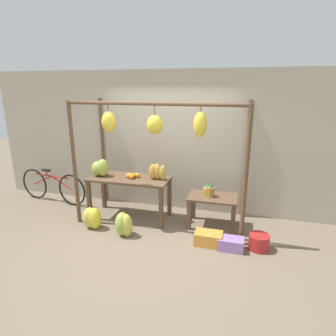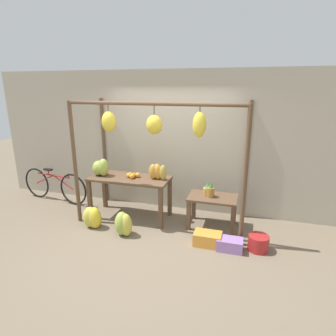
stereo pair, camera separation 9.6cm
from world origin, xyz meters
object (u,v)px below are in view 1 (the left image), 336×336
at_px(pineapple_cluster, 209,190).
at_px(parked_bicycle, 53,186).
at_px(banana_pile_ground_left, 93,218).
at_px(fruit_crate_white, 208,238).
at_px(papaya_pile, 157,172).
at_px(banana_pile_on_table, 100,168).
at_px(orange_pile, 132,176).
at_px(banana_pile_ground_right, 124,224).
at_px(fruit_crate_purple, 231,244).
at_px(blue_bucket, 259,242).

bearing_deg(pineapple_cluster, parked_bicycle, 176.55).
distance_m(pineapple_cluster, parked_bicycle, 3.48).
height_order(pineapple_cluster, banana_pile_ground_left, pineapple_cluster).
xyz_separation_m(fruit_crate_white, papaya_pile, (-1.07, 0.65, 0.85)).
xyz_separation_m(banana_pile_on_table, pineapple_cluster, (2.08, 0.10, -0.27)).
distance_m(orange_pile, parked_bicycle, 2.09).
xyz_separation_m(orange_pile, parked_bicycle, (-2.02, 0.26, -0.50)).
distance_m(pineapple_cluster, banana_pile_ground_right, 1.61).
relative_size(fruit_crate_white, fruit_crate_purple, 1.11).
bearing_deg(fruit_crate_white, pineapple_cluster, 98.94).
xyz_separation_m(banana_pile_ground_right, fruit_crate_purple, (1.79, 0.05, -0.11)).
relative_size(pineapple_cluster, fruit_crate_white, 0.63).
bearing_deg(papaya_pile, banana_pile_ground_right, -116.22).
xyz_separation_m(orange_pile, fruit_crate_white, (1.55, -0.60, -0.76)).
relative_size(banana_pile_ground_left, fruit_crate_white, 0.99).
xyz_separation_m(orange_pile, banana_pile_ground_left, (-0.53, -0.61, -0.67)).
relative_size(banana_pile_on_table, banana_pile_ground_left, 0.85).
relative_size(banana_pile_ground_right, fruit_crate_white, 0.96).
bearing_deg(banana_pile_ground_left, orange_pile, 48.76).
bearing_deg(parked_bicycle, banana_pile_on_table, -12.57).
bearing_deg(blue_bucket, pineapple_cluster, 147.06).
bearing_deg(parked_bicycle, blue_bucket, -10.22).
relative_size(orange_pile, banana_pile_ground_left, 0.58).
bearing_deg(orange_pile, fruit_crate_purple, -18.79).
height_order(blue_bucket, fruit_crate_purple, blue_bucket).
height_order(banana_pile_ground_left, banana_pile_ground_right, banana_pile_ground_right).
height_order(banana_pile_on_table, pineapple_cluster, banana_pile_on_table).
relative_size(parked_bicycle, papaya_pile, 4.91).
bearing_deg(fruit_crate_purple, pineapple_cluster, 123.23).
height_order(banana_pile_on_table, fruit_crate_purple, banana_pile_on_table).
distance_m(fruit_crate_white, papaya_pile, 1.51).
relative_size(parked_bicycle, fruit_crate_purple, 4.40).
distance_m(parked_bicycle, fruit_crate_purple, 4.03).
bearing_deg(pineapple_cluster, banana_pile_ground_left, -161.54).
relative_size(banana_pile_ground_left, banana_pile_ground_right, 1.02).
bearing_deg(pineapple_cluster, banana_pile_ground_right, -150.44).
xyz_separation_m(orange_pile, pineapple_cluster, (1.44, 0.05, -0.16)).
relative_size(banana_pile_ground_left, fruit_crate_purple, 1.10).
relative_size(banana_pile_on_table, papaya_pile, 1.04).
height_order(banana_pile_on_table, banana_pile_ground_right, banana_pile_on_table).
bearing_deg(banana_pile_on_table, pineapple_cluster, 2.71).
bearing_deg(parked_bicycle, orange_pile, -7.41).
bearing_deg(fruit_crate_purple, parked_bicycle, 166.93).
distance_m(banana_pile_on_table, banana_pile_ground_left, 0.97).
bearing_deg(fruit_crate_purple, orange_pile, 161.21).
bearing_deg(blue_bucket, fruit_crate_purple, -163.54).
xyz_separation_m(banana_pile_ground_left, fruit_crate_white, (2.08, 0.01, -0.09)).
bearing_deg(fruit_crate_white, banana_pile_ground_right, -175.92).
distance_m(blue_bucket, papaya_pile, 2.11).
relative_size(fruit_crate_white, blue_bucket, 1.39).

